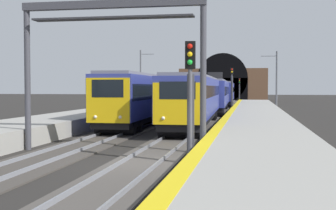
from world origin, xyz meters
TOP-DOWN VIEW (x-y plane):
  - ground_plane at (0.00, 0.00)m, footprint 320.00×320.00m
  - platform_right at (0.00, -4.57)m, footprint 112.00×4.62m
  - platform_right_edge_strip at (0.00, -2.51)m, footprint 112.00×0.50m
  - track_main_line at (0.00, 0.00)m, footprint 160.00×2.65m
  - track_adjacent_line at (0.00, 4.22)m, footprint 160.00×3.08m
  - train_main_approaching at (35.94, -0.00)m, footprint 57.97×3.29m
  - train_adjacent_platform at (39.37, 4.22)m, footprint 62.63×3.11m
  - railway_signal_near at (0.20, -1.86)m, footprint 0.39×0.38m
  - railway_signal_mid at (38.30, -1.86)m, footprint 0.39×0.38m
  - railway_signal_far at (75.53, -1.86)m, footprint 0.39×0.38m
  - overhead_signal_gantry at (2.99, 2.11)m, footprint 0.70×8.62m
  - tunnel_portal at (86.08, 2.11)m, footprint 2.52×19.97m
  - catenary_mast_near at (40.58, -7.24)m, footprint 0.22×2.07m
  - catenary_mast_far at (46.28, 11.47)m, footprint 0.22×2.07m

SIDE VIEW (x-z plane):
  - ground_plane at x=0.00m, z-range 0.00..0.00m
  - track_adjacent_line at x=0.00m, z-range -0.06..0.15m
  - track_main_line at x=0.00m, z-range -0.06..0.15m
  - platform_right at x=0.00m, z-range 0.00..0.97m
  - platform_right_edge_strip at x=0.00m, z-range 0.97..0.97m
  - train_main_approaching at x=35.94m, z-range -0.18..4.53m
  - train_adjacent_platform at x=39.37m, z-range -0.16..4.70m
  - railway_signal_near at x=0.20m, z-range 0.52..5.24m
  - railway_signal_far at x=75.53m, z-range 0.52..5.27m
  - railway_signal_mid at x=38.30m, z-range 0.45..5.76m
  - tunnel_portal at x=86.08m, z-range -1.96..9.22m
  - catenary_mast_near at x=40.58m, z-range 0.10..7.53m
  - catenary_mast_far at x=46.28m, z-range 0.11..8.41m
  - overhead_signal_gantry at x=2.99m, z-range 1.78..8.70m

